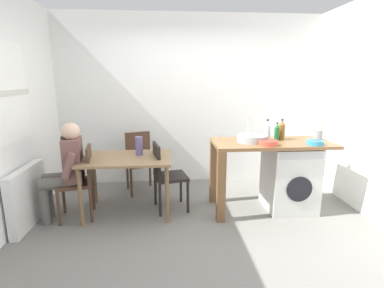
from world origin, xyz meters
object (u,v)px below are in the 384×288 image
Objects in this scene: vase at (139,146)px; bottle_squat_brown at (277,132)px; bottle_clear_small at (282,130)px; chair_opposite at (165,173)px; bottle_tall_green at (267,130)px; colander at (315,142)px; dining_table at (127,165)px; utensil_crock at (318,135)px; mixing_bowl at (268,142)px; chair_spare_by_wall at (140,158)px; seated_person at (66,166)px; chair_person_seat at (81,178)px; washing_machine at (289,178)px.

bottle_squat_brown is at bearing -2.82° from vase.
vase is at bearing 179.11° from bottle_clear_small.
chair_opposite is 3.77× the size of vase.
bottle_tall_green is 1.35× the size of colander.
utensil_crock is (2.47, -0.00, 0.35)m from dining_table.
bottle_tall_green reaches higher than dining_table.
mixing_bowl is (1.72, -0.25, 0.31)m from dining_table.
chair_spare_by_wall is at bearing 157.63° from bottle_squat_brown.
bottle_clear_small is 0.46m from colander.
colander is (2.21, -1.05, 0.44)m from chair_spare_by_wall.
dining_table is 5.50× the size of colander.
bottle_squat_brown reaches higher than chair_spare_by_wall.
dining_table is at bearing -177.97° from bottle_clear_small.
chair_spare_by_wall is at bearing 160.08° from bottle_clear_small.
dining_table is 2.50m from utensil_crock.
colander is (0.48, -0.34, -0.09)m from bottle_tall_green.
bottle_clear_small is 1.13× the size of vase.
bottle_clear_small is (0.20, 0.00, -0.00)m from bottle_tall_green.
seated_person is 2.44m from mixing_bowl.
dining_table is 1.76m from mixing_bowl.
vase is at bearing -85.13° from chair_person_seat.
washing_machine is 3.60× the size of vase.
chair_opposite is 1.35m from mixing_bowl.
chair_spare_by_wall is at bearing 154.72° from colander.
chair_person_seat is 2.53m from bottle_squat_brown.
bottle_squat_brown is 0.78× the size of utensil_crock.
colander is 2.18m from vase.
washing_machine is 2.87× the size of utensil_crock.
bottle_clear_small is (0.09, 0.06, 0.02)m from bottle_squat_brown.
bottle_tall_green reaches higher than mixing_bowl.
chair_opposite is (1.02, 0.12, 0.00)m from chair_person_seat.
seated_person reaches higher than colander.
mixing_bowl is 0.58m from colander.
chair_spare_by_wall is at bearing 147.95° from mixing_bowl.
chair_opposite is 0.48m from vase.
seated_person is 5.40× the size of mixing_bowl.
vase is (0.70, 0.19, 0.35)m from chair_person_seat.
washing_machine is at bearing -98.96° from seated_person.
chair_spare_by_wall is at bearing 157.92° from bottle_tall_green.
bottle_squat_brown is at bearing -97.83° from chair_person_seat.
mixing_bowl is at bearing -12.75° from vase.
bottle_clear_small is (2.56, 0.16, 0.53)m from chair_person_seat.
chair_person_seat is at bearing -177.69° from bottle_squat_brown.
colander is at bearing -9.92° from vase.
utensil_crock is 1.50× the size of colander.
dining_table is at bearing -97.80° from chair_opposite.
chair_spare_by_wall is 2.49m from colander.
mixing_bowl is 1.11× the size of colander.
chair_person_seat is 1.00× the size of chair_spare_by_wall.
colander is at bearing -6.83° from dining_table.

